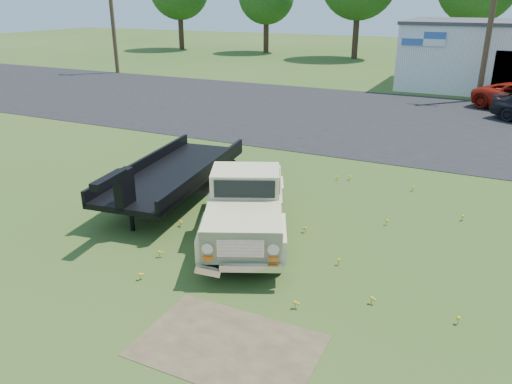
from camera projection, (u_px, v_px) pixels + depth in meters
ground at (234, 251)px, 11.50m from camera, size 140.00×140.00×0.00m
asphalt_lot at (380, 119)px, 24.09m from camera, size 90.00×14.00×0.02m
dirt_patch_a at (228, 346)px, 8.38m from camera, size 3.00×2.00×0.01m
dirt_patch_b at (230, 189)px, 15.25m from camera, size 2.20×1.60×0.01m
utility_pole_west at (112, 10)px, 37.19m from camera, size 1.60×0.30×9.00m
utility_pole_mid at (492, 15)px, 26.67m from camera, size 1.60×0.30×9.00m
vintage_pickup_truck at (246, 204)px, 11.87m from camera, size 3.70×5.19×1.76m
flatbed_trailer at (174, 169)px, 14.33m from camera, size 2.90×6.51×1.71m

